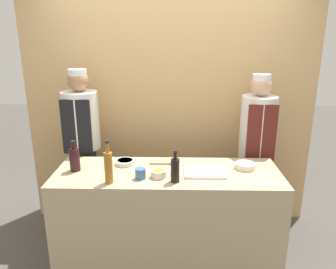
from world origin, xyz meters
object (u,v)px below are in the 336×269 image
object	(u,v)px
sauce_bowl_green	(125,162)
sauce_bowl_yellow	(159,173)
chef_right	(256,152)
wooden_spoon	(165,163)
bottle_amber	(108,167)
cup_blue	(140,173)
chef_left	(83,148)
sauce_bowl_red	(245,166)
cutting_board	(205,173)
bottle_soy	(175,170)
bottle_wine	(75,159)

from	to	relation	value
sauce_bowl_green	sauce_bowl_yellow	xyz separation A→B (m)	(0.30, -0.25, 0.01)
chef_right	wooden_spoon	bearing A→B (deg)	-154.73
bottle_amber	cup_blue	bearing A→B (deg)	20.26
sauce_bowl_green	chef_left	size ratio (longest dim) A/B	0.09
wooden_spoon	sauce_bowl_green	bearing A→B (deg)	-178.82
sauce_bowl_red	bottle_amber	size ratio (longest dim) A/B	0.49
cutting_board	cup_blue	distance (m)	0.52
cutting_board	bottle_soy	bearing A→B (deg)	-147.61
sauce_bowl_yellow	cup_blue	world-z (taller)	cup_blue
cup_blue	bottle_wine	bearing A→B (deg)	165.57
sauce_bowl_green	chef_left	distance (m)	0.64
sauce_bowl_yellow	cutting_board	distance (m)	0.38
sauce_bowl_yellow	bottle_soy	bearing A→B (deg)	-31.84
sauce_bowl_green	chef_left	bearing A→B (deg)	138.71
sauce_bowl_green	sauce_bowl_yellow	world-z (taller)	sauce_bowl_yellow
sauce_bowl_yellow	wooden_spoon	size ratio (longest dim) A/B	0.56
chef_right	bottle_soy	bearing A→B (deg)	-136.34
bottle_wine	sauce_bowl_red	bearing A→B (deg)	2.94
cutting_board	cup_blue	bearing A→B (deg)	-168.86
cutting_board	wooden_spoon	distance (m)	0.38
cup_blue	wooden_spoon	bearing A→B (deg)	57.79
bottle_wine	wooden_spoon	world-z (taller)	bottle_wine
chef_left	cup_blue	bearing A→B (deg)	-47.55
sauce_bowl_green	cup_blue	size ratio (longest dim) A/B	1.94
sauce_bowl_yellow	bottle_amber	xyz separation A→B (m)	(-0.37, -0.11, 0.10)
chef_left	bottle_amber	bearing A→B (deg)	-62.23
sauce_bowl_green	sauce_bowl_yellow	size ratio (longest dim) A/B	1.31
sauce_bowl_red	cup_blue	distance (m)	0.89
sauce_bowl_green	cutting_board	xyz separation A→B (m)	(0.68, -0.18, -0.01)
bottle_amber	wooden_spoon	xyz separation A→B (m)	(0.41, 0.37, -0.12)
cutting_board	wooden_spoon	world-z (taller)	wooden_spoon
sauce_bowl_yellow	bottle_soy	xyz separation A→B (m)	(0.13, -0.08, 0.07)
sauce_bowl_yellow	chef_right	xyz separation A→B (m)	(0.92, 0.68, -0.06)
sauce_bowl_yellow	chef_right	distance (m)	1.15
chef_left	bottle_wine	bearing A→B (deg)	-80.88
sauce_bowl_yellow	cup_blue	bearing A→B (deg)	-168.46
sauce_bowl_red	sauce_bowl_green	bearing A→B (deg)	176.27
sauce_bowl_green	bottle_soy	distance (m)	0.55
sauce_bowl_yellow	bottle_soy	size ratio (longest dim) A/B	0.48
chef_right	bottle_amber	bearing A→B (deg)	-148.58
bottle_wine	cup_blue	size ratio (longest dim) A/B	3.14
wooden_spoon	bottle_wine	bearing A→B (deg)	-168.76
sauce_bowl_red	chef_left	xyz separation A→B (m)	(-1.51, 0.49, -0.03)
sauce_bowl_green	cutting_board	bearing A→B (deg)	-15.09
bottle_wine	bottle_soy	bearing A→B (deg)	-13.27
sauce_bowl_green	bottle_wine	size ratio (longest dim) A/B	0.62
sauce_bowl_red	chef_right	bearing A→B (deg)	67.38
bottle_soy	sauce_bowl_yellow	bearing A→B (deg)	148.16
sauce_bowl_green	sauce_bowl_red	distance (m)	1.03
sauce_bowl_green	chef_right	xyz separation A→B (m)	(1.23, 0.42, -0.05)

